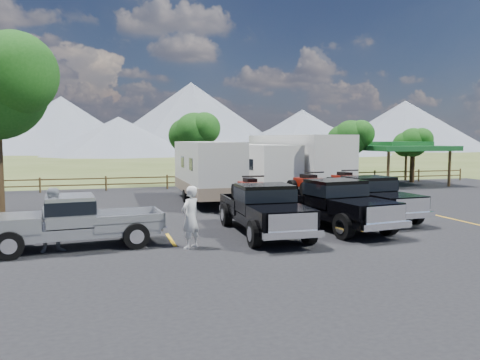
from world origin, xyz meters
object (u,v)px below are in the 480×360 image
object	(u,v)px
rig_right	(365,195)
trailer_center	(256,170)
rig_left	(262,207)
rig_center	(331,201)
pickup_silver	(75,221)
trailer_right	(297,164)
trailer_left	(207,171)
person_b	(56,220)
pavilion	(398,147)
person_a	(190,217)

from	to	relation	value
rig_right	trailer_center	size ratio (longest dim) A/B	0.69
rig_left	rig_center	world-z (taller)	rig_center
pickup_silver	trailer_center	bearing A→B (deg)	132.17
rig_right	trailer_right	world-z (taller)	trailer_right
trailer_left	pickup_silver	world-z (taller)	trailer_left
rig_center	person_b	size ratio (longest dim) A/B	3.27
rig_right	person_b	bearing A→B (deg)	-170.59
trailer_center	pavilion	bearing A→B (deg)	15.59
rig_left	person_a	bearing A→B (deg)	-150.66
person_a	pickup_silver	bearing A→B (deg)	-56.16
rig_center	person_a	bearing A→B (deg)	-168.53
pavilion	person_b	xyz separation A→B (m)	(-22.52, -15.43, -1.78)
rig_right	person_b	distance (m)	12.48
trailer_center	pickup_silver	distance (m)	13.69
pickup_silver	rig_right	bearing A→B (deg)	96.52
rig_left	rig_right	xyz separation A→B (m)	(5.33, 1.99, -0.00)
person_b	rig_left	bearing A→B (deg)	-6.75
rig_center	rig_left	bearing A→B (deg)	-178.61
pickup_silver	rig_center	bearing A→B (deg)	90.29
rig_left	person_b	distance (m)	6.87
trailer_center	pickup_silver	size ratio (longest dim) A/B	1.57
trailer_left	trailer_right	xyz separation A→B (m)	(5.68, 1.23, 0.19)
rig_right	pickup_silver	xyz separation A→B (m)	(-11.62, -2.46, -0.10)
pickup_silver	person_b	world-z (taller)	person_b
pickup_silver	person_a	world-z (taller)	person_a
trailer_center	trailer_right	distance (m)	2.64
rig_center	trailer_left	world-z (taller)	trailer_left
rig_right	pavilion	bearing A→B (deg)	46.60
rig_center	person_b	world-z (taller)	rig_center
rig_right	trailer_center	distance (m)	8.03
trailer_left	person_a	size ratio (longest dim) A/B	4.77
rig_center	trailer_center	xyz separation A→B (m)	(-0.01, 9.17, 0.61)
rig_center	trailer_right	bearing A→B (deg)	67.19
trailer_left	person_b	bearing A→B (deg)	-124.75
trailer_center	person_a	xyz separation A→B (m)	(-5.80, -11.15, -0.63)
rig_right	person_b	size ratio (longest dim) A/B	3.14
pickup_silver	rig_left	bearing A→B (deg)	88.87
pavilion	trailer_right	bearing A→B (deg)	-155.12
pickup_silver	person_b	distance (m)	0.67
rig_right	trailer_right	xyz separation A→B (m)	(0.21, 7.85, 0.92)
rig_left	rig_right	bearing A→B (deg)	21.77
rig_left	person_b	xyz separation A→B (m)	(-6.81, -0.88, 0.01)
trailer_right	trailer_left	bearing A→B (deg)	-173.45
rig_left	person_a	world-z (taller)	rig_left
pavilion	trailer_left	distance (m)	16.95
trailer_left	pickup_silver	distance (m)	11.00
rig_right	person_b	world-z (taller)	rig_right
rig_right	trailer_center	bearing A→B (deg)	103.62
rig_right	rig_center	bearing A→B (deg)	-151.17
rig_center	rig_right	bearing A→B (deg)	25.38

